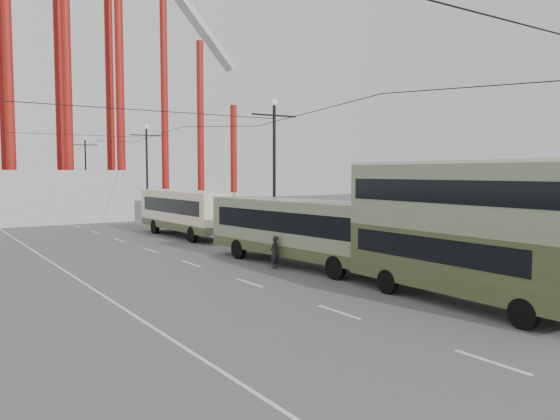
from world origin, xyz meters
TOP-DOWN VIEW (x-y plane):
  - ground at (0.00, 0.00)m, footprint 160.00×160.00m
  - road_markings at (-0.86, 19.70)m, footprint 12.52×120.00m
  - lamp_post_mid at (5.60, 18.00)m, footprint 3.20×0.44m
  - lamp_post_far at (5.60, 40.00)m, footprint 3.20×0.44m
  - lamp_post_distant at (5.60, 62.00)m, footprint 3.20×0.44m
  - roller_coaster at (-2.49, 56.89)m, footprint 52.95×5.00m
  - fairground_shed at (-6.00, 47.00)m, footprint 22.00×10.00m
  - double_decker_bus at (3.53, 2.34)m, footprint 2.62×9.78m
  - single_decker_green at (3.46, 12.57)m, footprint 3.81×12.13m
  - single_decker_cream at (3.95, 27.44)m, footprint 3.00×11.01m
  - pedestrian at (1.87, 12.35)m, footprint 0.71×0.63m

SIDE VIEW (x-z plane):
  - ground at x=0.00m, z-range 0.00..0.00m
  - road_markings at x=-0.86m, z-range 0.00..0.01m
  - pedestrian at x=1.87m, z-range 0.00..1.64m
  - single_decker_green at x=3.46m, z-range 0.22..3.59m
  - single_decker_cream at x=3.95m, z-range 0.22..3.62m
  - fairground_shed at x=-6.00m, z-range 0.00..5.00m
  - double_decker_bus at x=3.53m, z-range 0.32..5.55m
  - lamp_post_mid at x=5.60m, z-range 0.02..9.34m
  - lamp_post_far at x=5.60m, z-range 0.02..9.34m
  - lamp_post_distant at x=5.60m, z-range 0.02..9.34m
  - roller_coaster at x=-2.49m, z-range -4.82..50.66m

